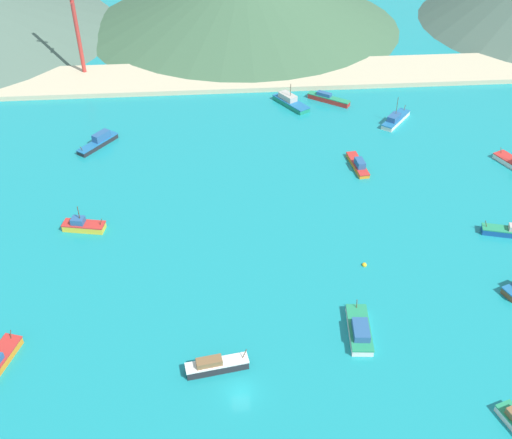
{
  "coord_description": "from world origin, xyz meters",
  "views": [
    {
      "loc": [
        -1.94,
        -51.58,
        68.62
      ],
      "look_at": [
        4.76,
        34.39,
        2.59
      ],
      "focal_mm": 43.37,
      "sensor_mm": 36.0,
      "label": 1
    }
  ],
  "objects_px": {
    "buoy_0": "(364,265)",
    "fishing_boat_13": "(360,330)",
    "fishing_boat_4": "(358,164)",
    "fishing_boat_8": "(395,119)",
    "fishing_boat_7": "(510,231)",
    "fishing_boat_5": "(290,102)",
    "fishing_boat_14": "(83,225)",
    "fishing_boat_6": "(328,99)",
    "fishing_boat_2": "(99,142)",
    "radio_tower": "(75,16)",
    "fishing_boat_1": "(216,365)"
  },
  "relations": [
    {
      "from": "fishing_boat_8",
      "to": "fishing_boat_14",
      "type": "distance_m",
      "value": 74.27
    },
    {
      "from": "fishing_boat_8",
      "to": "fishing_boat_7",
      "type": "bearing_deg",
      "value": -77.2
    },
    {
      "from": "fishing_boat_13",
      "to": "fishing_boat_14",
      "type": "relative_size",
      "value": 1.22
    },
    {
      "from": "fishing_boat_2",
      "to": "fishing_boat_6",
      "type": "bearing_deg",
      "value": 17.5
    },
    {
      "from": "fishing_boat_1",
      "to": "fishing_boat_8",
      "type": "xyz_separation_m",
      "value": [
        42.91,
        67.88,
        -0.06
      ]
    },
    {
      "from": "fishing_boat_4",
      "to": "fishing_boat_8",
      "type": "height_order",
      "value": "fishing_boat_8"
    },
    {
      "from": "fishing_boat_5",
      "to": "fishing_boat_14",
      "type": "distance_m",
      "value": 62.15
    },
    {
      "from": "fishing_boat_2",
      "to": "fishing_boat_5",
      "type": "bearing_deg",
      "value": 19.82
    },
    {
      "from": "fishing_boat_13",
      "to": "fishing_boat_7",
      "type": "bearing_deg",
      "value": 33.73
    },
    {
      "from": "fishing_boat_13",
      "to": "buoy_0",
      "type": "bearing_deg",
      "value": 74.77
    },
    {
      "from": "fishing_boat_13",
      "to": "buoy_0",
      "type": "height_order",
      "value": "fishing_boat_13"
    },
    {
      "from": "fishing_boat_13",
      "to": "fishing_boat_8",
      "type": "bearing_deg",
      "value": 70.92
    },
    {
      "from": "fishing_boat_6",
      "to": "buoy_0",
      "type": "distance_m",
      "value": 59.8
    },
    {
      "from": "fishing_boat_2",
      "to": "fishing_boat_8",
      "type": "relative_size",
      "value": 1.0
    },
    {
      "from": "fishing_boat_1",
      "to": "fishing_boat_13",
      "type": "relative_size",
      "value": 0.94
    },
    {
      "from": "fishing_boat_4",
      "to": "fishing_boat_6",
      "type": "relative_size",
      "value": 0.97
    },
    {
      "from": "fishing_boat_6",
      "to": "fishing_boat_1",
      "type": "bearing_deg",
      "value": -110.25
    },
    {
      "from": "buoy_0",
      "to": "fishing_boat_6",
      "type": "bearing_deg",
      "value": 86.04
    },
    {
      "from": "fishing_boat_5",
      "to": "fishing_boat_14",
      "type": "height_order",
      "value": "fishing_boat_5"
    },
    {
      "from": "fishing_boat_13",
      "to": "radio_tower",
      "type": "relative_size",
      "value": 0.31
    },
    {
      "from": "radio_tower",
      "to": "fishing_boat_6",
      "type": "bearing_deg",
      "value": -17.9
    },
    {
      "from": "fishing_boat_13",
      "to": "radio_tower",
      "type": "bearing_deg",
      "value": 119.3
    },
    {
      "from": "fishing_boat_2",
      "to": "fishing_boat_13",
      "type": "distance_m",
      "value": 73.11
    },
    {
      "from": "fishing_boat_2",
      "to": "fishing_boat_7",
      "type": "xyz_separation_m",
      "value": [
        76.1,
        -36.88,
        -0.18
      ]
    },
    {
      "from": "fishing_boat_1",
      "to": "fishing_boat_14",
      "type": "height_order",
      "value": "fishing_boat_14"
    },
    {
      "from": "fishing_boat_1",
      "to": "fishing_boat_5",
      "type": "xyz_separation_m",
      "value": [
        19.9,
        78.43,
        0.01
      ]
    },
    {
      "from": "fishing_boat_6",
      "to": "radio_tower",
      "type": "distance_m",
      "value": 65.89
    },
    {
      "from": "fishing_boat_2",
      "to": "buoy_0",
      "type": "bearing_deg",
      "value": -41.35
    },
    {
      "from": "fishing_boat_2",
      "to": "fishing_boat_14",
      "type": "xyz_separation_m",
      "value": [
        0.83,
        -29.45,
        -0.08
      ]
    },
    {
      "from": "fishing_boat_6",
      "to": "fishing_boat_8",
      "type": "xyz_separation_m",
      "value": [
        13.6,
        -11.55,
        0.04
      ]
    },
    {
      "from": "fishing_boat_8",
      "to": "fishing_boat_13",
      "type": "relative_size",
      "value": 1.0
    },
    {
      "from": "fishing_boat_7",
      "to": "fishing_boat_4",
      "type": "bearing_deg",
      "value": 132.81
    },
    {
      "from": "fishing_boat_8",
      "to": "buoy_0",
      "type": "height_order",
      "value": "fishing_boat_8"
    },
    {
      "from": "fishing_boat_2",
      "to": "fishing_boat_4",
      "type": "xyz_separation_m",
      "value": [
        54.05,
        -13.09,
        -0.19
      ]
    },
    {
      "from": "fishing_boat_13",
      "to": "buoy_0",
      "type": "distance_m",
      "value": 15.39
    },
    {
      "from": "fishing_boat_4",
      "to": "buoy_0",
      "type": "relative_size",
      "value": 11.75
    },
    {
      "from": "fishing_boat_5",
      "to": "fishing_boat_6",
      "type": "height_order",
      "value": "fishing_boat_5"
    },
    {
      "from": "fishing_boat_6",
      "to": "fishing_boat_14",
      "type": "bearing_deg",
      "value": -138.47
    },
    {
      "from": "fishing_boat_8",
      "to": "fishing_boat_14",
      "type": "xyz_separation_m",
      "value": [
        -65.72,
        -34.59,
        0.02
      ]
    },
    {
      "from": "fishing_boat_4",
      "to": "fishing_boat_13",
      "type": "relative_size",
      "value": 0.99
    },
    {
      "from": "fishing_boat_1",
      "to": "buoy_0",
      "type": "relative_size",
      "value": 11.11
    },
    {
      "from": "fishing_boat_5",
      "to": "buoy_0",
      "type": "xyz_separation_m",
      "value": [
        5.28,
        -58.65,
        -0.79
      ]
    },
    {
      "from": "fishing_boat_14",
      "to": "fishing_boat_1",
      "type": "bearing_deg",
      "value": -55.58
    },
    {
      "from": "fishing_boat_4",
      "to": "fishing_boat_7",
      "type": "height_order",
      "value": "fishing_boat_7"
    },
    {
      "from": "fishing_boat_6",
      "to": "fishing_boat_8",
      "type": "relative_size",
      "value": 1.02
    },
    {
      "from": "fishing_boat_2",
      "to": "fishing_boat_6",
      "type": "distance_m",
      "value": 55.52
    },
    {
      "from": "fishing_boat_4",
      "to": "fishing_boat_13",
      "type": "bearing_deg",
      "value": -101.72
    },
    {
      "from": "buoy_0",
      "to": "fishing_boat_13",
      "type": "bearing_deg",
      "value": -105.23
    },
    {
      "from": "fishing_boat_7",
      "to": "fishing_boat_8",
      "type": "height_order",
      "value": "fishing_boat_8"
    },
    {
      "from": "fishing_boat_4",
      "to": "fishing_boat_7",
      "type": "xyz_separation_m",
      "value": [
        22.04,
        -23.8,
        0.01
      ]
    }
  ]
}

